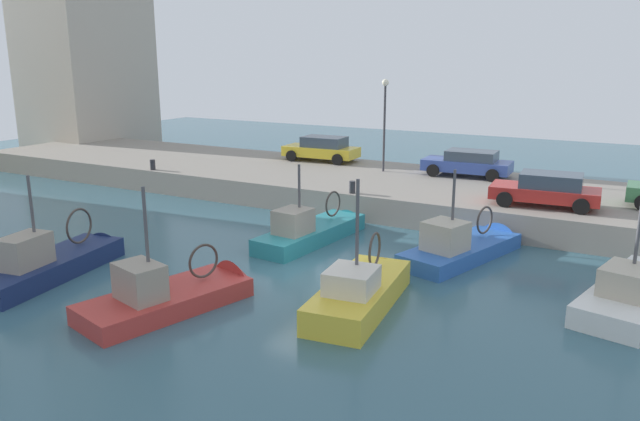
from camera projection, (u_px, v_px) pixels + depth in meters
name	position (u px, v px, depth m)	size (l,w,h in m)	color
water_surface	(309.00, 275.00, 21.05)	(80.00, 80.00, 0.00)	#386070
quay_wall	(425.00, 193.00, 30.66)	(9.00, 56.00, 1.20)	gray
fishing_boat_teal	(315.00, 237.00, 25.02)	(6.61, 2.28, 3.97)	teal
fishing_boat_white	(637.00, 298.00, 18.76)	(6.94, 3.22, 4.54)	white
fishing_boat_red	(179.00, 301.00, 18.49)	(6.09, 3.35, 4.68)	#BC3833
fishing_boat_blue	(466.00, 252.00, 22.98)	(6.51, 3.45, 4.23)	#2D60B7
fishing_boat_yellow	(363.00, 300.00, 18.60)	(6.03, 2.36, 4.72)	gold
fishing_boat_navy	(57.00, 270.00, 21.15)	(6.65, 2.68, 4.36)	navy
parked_car_red	(547.00, 189.00, 25.41)	(2.29, 4.39, 1.37)	red
parked_car_blue	(468.00, 163.00, 31.62)	(2.16, 4.45, 1.33)	#334C9E
parked_car_yellow	(322.00, 149.00, 36.16)	(2.15, 4.42, 1.44)	gold
mooring_bollard_south	(352.00, 187.00, 27.87)	(0.28, 0.28, 0.55)	#2D2D33
mooring_bollard_mid	(153.00, 165.00, 33.51)	(0.28, 0.28, 0.55)	#2D2D33
quay_streetlamp	(385.00, 110.00, 32.36)	(0.36, 0.36, 4.83)	#38383D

